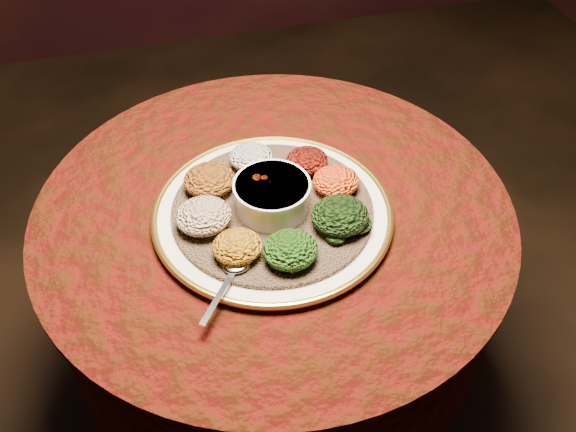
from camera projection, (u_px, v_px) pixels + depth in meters
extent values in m
plane|color=black|center=(278.00, 394.00, 1.80)|extent=(4.00, 4.00, 0.00)
cylinder|color=black|center=(277.00, 390.00, 1.78)|extent=(0.44, 0.44, 0.04)
cylinder|color=black|center=(276.00, 323.00, 1.56)|extent=(0.12, 0.12, 0.68)
cylinder|color=black|center=(274.00, 218.00, 1.30)|extent=(0.80, 0.80, 0.04)
cylinder|color=#3B0905|center=(275.00, 265.00, 1.41)|extent=(0.93, 0.93, 0.34)
cylinder|color=#3B0905|center=(273.00, 209.00, 1.28)|extent=(0.96, 0.96, 0.01)
cylinder|color=white|center=(273.00, 215.00, 1.25)|extent=(0.48, 0.48, 0.02)
torus|color=gold|center=(272.00, 212.00, 1.24)|extent=(0.47, 0.47, 0.01)
cylinder|color=brown|center=(272.00, 209.00, 1.24)|extent=(0.51, 0.51, 0.01)
cylinder|color=white|center=(272.00, 196.00, 1.21)|extent=(0.14, 0.14, 0.06)
cylinder|color=white|center=(272.00, 185.00, 1.20)|extent=(0.15, 0.15, 0.01)
cylinder|color=#571404|center=(272.00, 189.00, 1.20)|extent=(0.12, 0.12, 0.01)
ellipsoid|color=silver|center=(237.00, 266.00, 1.12)|extent=(0.05, 0.03, 0.01)
cube|color=silver|center=(219.00, 296.00, 1.08)|extent=(0.09, 0.11, 0.00)
ellipsoid|color=beige|center=(251.00, 157.00, 1.31)|extent=(0.09, 0.08, 0.04)
ellipsoid|color=black|center=(307.00, 161.00, 1.30)|extent=(0.09, 0.08, 0.04)
ellipsoid|color=#B8690F|center=(336.00, 181.00, 1.26)|extent=(0.09, 0.09, 0.04)
ellipsoid|color=black|center=(340.00, 216.00, 1.18)|extent=(0.11, 0.10, 0.05)
ellipsoid|color=#8B2F09|center=(290.00, 250.00, 1.13)|extent=(0.10, 0.09, 0.05)
ellipsoid|color=#BC8210|center=(237.00, 246.00, 1.14)|extent=(0.09, 0.09, 0.04)
ellipsoid|color=maroon|center=(204.00, 216.00, 1.18)|extent=(0.10, 0.10, 0.05)
ellipsoid|color=#8A4810|center=(209.00, 180.00, 1.26)|extent=(0.10, 0.10, 0.05)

